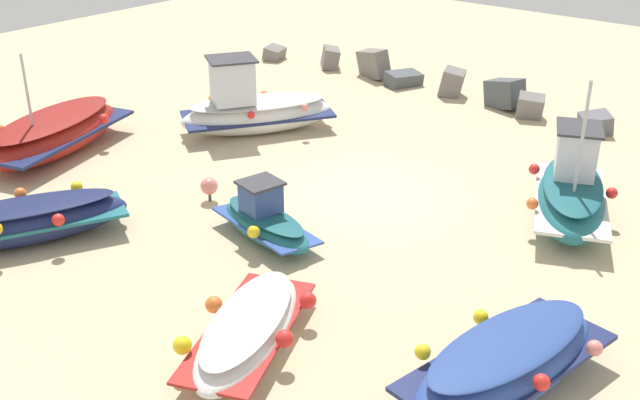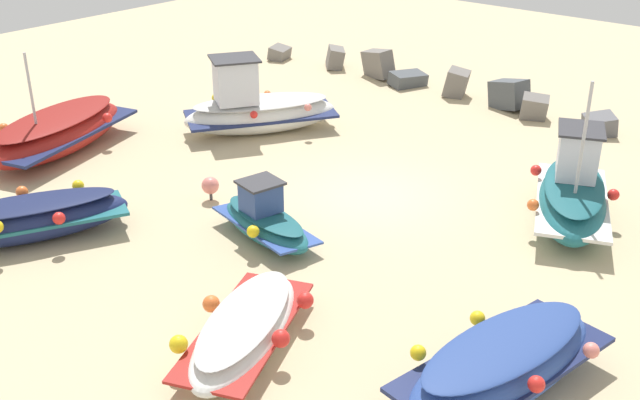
# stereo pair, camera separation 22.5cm
# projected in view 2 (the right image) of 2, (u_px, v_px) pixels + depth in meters

# --- Properties ---
(ground_plane) EXTENTS (49.88, 49.88, 0.00)m
(ground_plane) POSITION_uv_depth(u_px,v_px,m) (371.00, 195.00, 20.63)
(ground_plane) COLOR #C6B289
(fishing_boat_0) EXTENTS (3.61, 5.76, 3.28)m
(fishing_boat_0) POSITION_uv_depth(u_px,v_px,m) (58.00, 132.00, 23.23)
(fishing_boat_0) COLOR maroon
(fishing_boat_0) RESTS_ON ground_plane
(fishing_boat_1) EXTENTS (2.52, 4.59, 1.07)m
(fishing_boat_1) POSITION_uv_depth(u_px,v_px,m) (503.00, 364.00, 13.13)
(fishing_boat_1) COLOR #2D4C9E
(fishing_boat_1) RESTS_ON ground_plane
(fishing_boat_3) EXTENTS (3.29, 1.89, 1.48)m
(fishing_boat_3) POSITION_uv_depth(u_px,v_px,m) (265.00, 221.00, 18.24)
(fishing_boat_3) COLOR #1E6670
(fishing_boat_3) RESTS_ON ground_plane
(fishing_boat_4) EXTENTS (4.15, 5.13, 2.56)m
(fishing_boat_4) POSITION_uv_depth(u_px,v_px,m) (257.00, 108.00, 24.72)
(fishing_boat_4) COLOR white
(fishing_boat_4) RESTS_ON ground_plane
(fishing_boat_5) EXTENTS (3.31, 4.70, 3.81)m
(fishing_boat_5) POSITION_uv_depth(u_px,v_px,m) (573.00, 194.00, 18.98)
(fishing_boat_5) COLOR #1E6670
(fishing_boat_5) RESTS_ON ground_plane
(fishing_boat_6) EXTENTS (2.80, 4.14, 0.78)m
(fishing_boat_6) POSITION_uv_depth(u_px,v_px,m) (245.00, 329.00, 14.34)
(fishing_boat_6) COLOR white
(fishing_boat_6) RESTS_ON ground_plane
(fishing_boat_7) EXTENTS (3.49, 4.93, 1.05)m
(fishing_boat_7) POSITION_uv_depth(u_px,v_px,m) (27.00, 219.00, 18.18)
(fishing_boat_7) COLOR navy
(fishing_boat_7) RESTS_ON ground_plane
(breakwater_rocks) EXTENTS (23.15, 2.57, 1.37)m
(breakwater_rocks) POSITION_uv_depth(u_px,v_px,m) (547.00, 108.00, 25.99)
(breakwater_rocks) COLOR slate
(breakwater_rocks) RESTS_ON ground_plane
(mooring_buoy_1) EXTENTS (0.46, 0.46, 0.66)m
(mooring_buoy_1) POSITION_uv_depth(u_px,v_px,m) (210.00, 186.00, 20.18)
(mooring_buoy_1) COLOR #3F3F42
(mooring_buoy_1) RESTS_ON ground_plane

